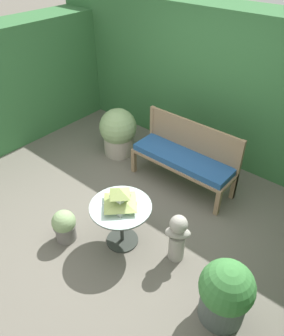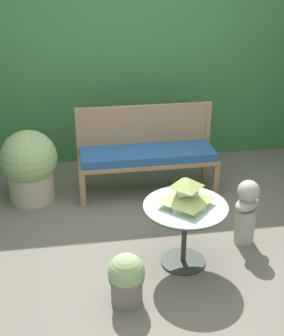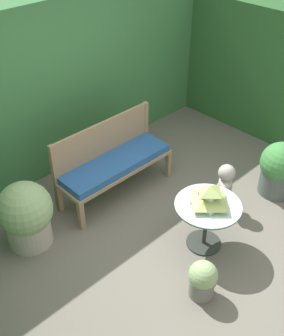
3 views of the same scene
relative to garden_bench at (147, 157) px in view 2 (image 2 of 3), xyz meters
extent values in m
plane|color=#666056|center=(-0.13, -0.99, -0.41)|extent=(30.00, 30.00, 0.00)
cube|color=#38703D|center=(-0.13, 1.27, 0.69)|extent=(6.40, 0.72, 2.20)
cube|color=#937556|center=(-0.72, -0.21, -0.23)|extent=(0.06, 0.06, 0.36)
cube|color=#937556|center=(0.72, -0.21, -0.23)|extent=(0.06, 0.06, 0.36)
cube|color=#937556|center=(-0.72, 0.21, -0.23)|extent=(0.06, 0.06, 0.36)
cube|color=#937556|center=(0.72, 0.21, -0.23)|extent=(0.06, 0.06, 0.36)
cube|color=#937556|center=(0.00, 0.00, -0.03)|extent=(1.49, 0.48, 0.04)
cube|color=#23518E|center=(0.00, 0.00, 0.04)|extent=(1.43, 0.45, 0.09)
cube|color=#937556|center=(-0.72, 0.22, 0.05)|extent=(0.06, 0.06, 0.92)
cube|color=#937556|center=(0.72, 0.22, 0.05)|extent=(0.06, 0.06, 0.92)
cube|color=#937556|center=(0.00, 0.22, 0.29)|extent=(1.43, 0.04, 0.44)
cylinder|color=#2D332D|center=(0.09, -1.34, -0.40)|extent=(0.38, 0.38, 0.02)
cylinder|color=#2D332D|center=(0.09, -1.34, -0.13)|extent=(0.04, 0.04, 0.56)
cylinder|color=silver|center=(0.09, -1.34, 0.15)|extent=(0.70, 0.70, 0.01)
torus|color=#2D332D|center=(0.09, -1.34, 0.14)|extent=(0.70, 0.70, 0.02)
cube|color=#B2BCA8|center=(0.09, -1.34, 0.18)|extent=(0.26, 0.26, 0.05)
pyramid|color=#A8BC66|center=(0.09, -1.34, 0.24)|extent=(0.35, 0.35, 0.08)
cube|color=#B2BCA8|center=(0.09, -1.34, 0.30)|extent=(0.16, 0.16, 0.05)
pyramid|color=#A8BC66|center=(0.09, -1.34, 0.37)|extent=(0.22, 0.22, 0.08)
cylinder|color=#A39E93|center=(0.72, -1.11, -0.24)|extent=(0.18, 0.18, 0.34)
ellipsoid|color=#A39E93|center=(0.72, -1.11, -0.02)|extent=(0.32, 0.28, 0.11)
sphere|color=#A39E93|center=(0.72, -1.11, 0.12)|extent=(0.20, 0.20, 0.20)
cylinder|color=#ADA393|center=(-1.25, 0.02, -0.23)|extent=(0.48, 0.48, 0.37)
torus|color=#ADA393|center=(-1.25, 0.02, -0.05)|extent=(0.52, 0.52, 0.03)
sphere|color=#89A870|center=(-1.25, 0.02, 0.07)|extent=(0.59, 0.59, 0.59)
cylinder|color=slate|center=(-0.45, -1.74, -0.30)|extent=(0.24, 0.24, 0.23)
torus|color=slate|center=(-0.45, -1.74, -0.20)|extent=(0.27, 0.27, 0.03)
sphere|color=#89A870|center=(-0.45, -1.74, -0.13)|extent=(0.28, 0.28, 0.28)
camera|label=1|loc=(1.98, -3.19, 2.65)|focal=35.00mm
camera|label=2|loc=(-0.76, -4.54, 2.07)|focal=50.00mm
camera|label=3|loc=(-2.65, -3.20, 3.01)|focal=45.00mm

